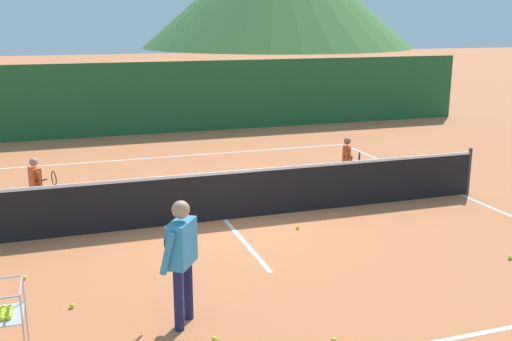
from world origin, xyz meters
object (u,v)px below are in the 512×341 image
(student_1, at_px, (347,158))
(tennis_ball_3, at_px, (334,340))
(student_0, at_px, (36,182))
(tennis_net, at_px, (224,195))
(tennis_ball_6, at_px, (510,257))
(instructor, at_px, (182,251))
(tennis_ball_4, at_px, (72,306))
(tennis_ball_1, at_px, (215,339))
(tennis_ball_2, at_px, (24,278))
(tennis_ball_5, at_px, (298,227))

(student_1, relative_size, tennis_ball_3, 17.58)
(tennis_ball_3, bearing_deg, student_0, 119.34)
(tennis_net, xyz_separation_m, tennis_ball_6, (3.88, -3.41, -0.47))
(instructor, xyz_separation_m, tennis_ball_4, (-1.35, 0.90, -0.96))
(tennis_net, height_order, tennis_ball_4, tennis_net)
(tennis_ball_6, bearing_deg, student_0, 147.20)
(student_1, xyz_separation_m, tennis_ball_1, (-4.61, -5.64, -0.69))
(tennis_ball_3, bearing_deg, student_1, 61.99)
(student_1, xyz_separation_m, tennis_ball_6, (0.60, -4.68, -0.69))
(student_0, xyz_separation_m, student_1, (6.71, -0.04, -0.01))
(tennis_ball_3, bearing_deg, tennis_ball_2, 139.39)
(instructor, bearing_deg, student_1, 46.18)
(instructor, xyz_separation_m, student_0, (-1.83, 5.12, -0.27))
(tennis_ball_1, distance_m, tennis_ball_4, 2.17)
(instructor, bearing_deg, student_0, 109.70)
(student_1, bearing_deg, instructor, -133.82)
(tennis_net, relative_size, tennis_ball_4, 166.97)
(student_0, xyz_separation_m, tennis_ball_4, (0.48, -4.22, -0.69))
(tennis_ball_1, bearing_deg, student_1, 50.70)
(tennis_ball_3, distance_m, tennis_ball_6, 4.11)
(student_0, distance_m, tennis_ball_4, 4.30)
(tennis_net, xyz_separation_m, tennis_ball_3, (0.02, -4.84, -0.47))
(instructor, relative_size, student_0, 1.37)
(tennis_net, relative_size, student_0, 9.43)
(tennis_ball_5, bearing_deg, tennis_ball_3, -106.12)
(student_0, distance_m, tennis_ball_2, 3.13)
(tennis_ball_1, xyz_separation_m, tennis_ball_2, (-2.26, 2.63, 0.00))
(tennis_ball_4, xyz_separation_m, tennis_ball_5, (4.10, 1.95, 0.00))
(student_1, distance_m, tennis_ball_5, 3.16)
(tennis_ball_5, bearing_deg, tennis_ball_6, -41.87)
(student_1, height_order, tennis_ball_2, student_1)
(tennis_net, height_order, tennis_ball_6, tennis_net)
(tennis_net, xyz_separation_m, tennis_ball_5, (1.14, -0.96, -0.47))
(tennis_ball_4, relative_size, tennis_ball_6, 1.00)
(student_0, relative_size, student_1, 1.01)
(tennis_ball_2, relative_size, tennis_ball_6, 1.00)
(tennis_ball_2, bearing_deg, student_1, 23.60)
(instructor, bearing_deg, tennis_net, 67.18)
(student_1, relative_size, tennis_ball_1, 17.58)
(student_0, bearing_deg, tennis_ball_6, -32.80)
(tennis_net, height_order, student_0, student_0)
(instructor, relative_size, tennis_ball_5, 24.31)
(tennis_ball_2, xyz_separation_m, tennis_ball_4, (0.65, -1.18, 0.00))
(tennis_net, distance_m, tennis_ball_5, 1.56)
(student_0, relative_size, tennis_ball_3, 17.71)
(instructor, relative_size, tennis_ball_4, 24.31)
(tennis_ball_3, xyz_separation_m, tennis_ball_4, (-2.98, 1.93, 0.00))
(tennis_ball_1, relative_size, tennis_ball_2, 1.00)
(tennis_net, xyz_separation_m, student_1, (3.27, 1.27, 0.22))
(tennis_ball_2, bearing_deg, tennis_net, 25.70)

